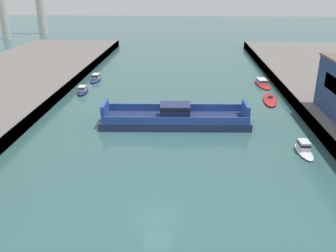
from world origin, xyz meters
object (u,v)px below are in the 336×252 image
object	(u,v)px
chain_ferry	(175,118)
moored_boat_near_left	(96,78)
moored_boat_far_left	(270,99)
moored_boat_near_right	(304,148)
moored_boat_mid_right	(262,83)
moored_boat_mid_left	(83,90)

from	to	relation	value
chain_ferry	moored_boat_near_left	size ratio (longest dim) A/B	3.93
moored_boat_far_left	moored_boat_near_left	bearing A→B (deg)	160.76
moored_boat_near_right	chain_ferry	bearing A→B (deg)	152.44
moored_boat_mid_right	chain_ferry	bearing A→B (deg)	-126.51
chain_ferry	moored_boat_mid_left	world-z (taller)	chain_ferry
chain_ferry	moored_boat_mid_right	world-z (taller)	chain_ferry
moored_boat_near_left	moored_boat_near_right	distance (m)	46.86
moored_boat_mid_left	moored_boat_far_left	size ratio (longest dim) A/B	0.62
moored_boat_near_right	moored_boat_far_left	xyz separation A→B (m)	(0.16, 20.67, -0.30)
chain_ferry	moored_boat_near_left	distance (m)	29.89
moored_boat_near_right	moored_boat_near_left	bearing A→B (deg)	136.07
moored_boat_mid_right	moored_boat_near_left	bearing A→B (deg)	177.64
moored_boat_mid_left	moored_boat_far_left	distance (m)	34.30
moored_boat_near_left	moored_boat_mid_left	size ratio (longest dim) A/B	1.05
chain_ferry	moored_boat_mid_left	size ratio (longest dim) A/B	4.12
moored_boat_mid_right	moored_boat_far_left	world-z (taller)	moored_boat_mid_right
moored_boat_near_right	moored_boat_mid_right	xyz separation A→B (m)	(0.70, 31.09, -0.12)
moored_boat_far_left	moored_boat_mid_right	bearing A→B (deg)	87.02
moored_boat_mid_left	moored_boat_mid_right	distance (m)	35.55
chain_ferry	moored_boat_mid_left	distance (m)	23.43
moored_boat_near_left	chain_ferry	bearing A→B (deg)	-53.79
moored_boat_far_left	moored_boat_mid_left	bearing A→B (deg)	175.31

